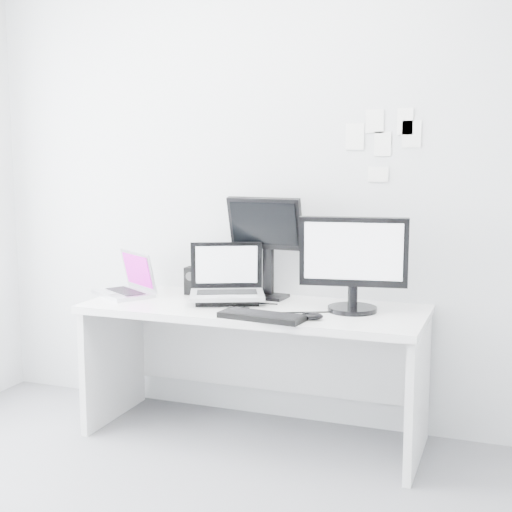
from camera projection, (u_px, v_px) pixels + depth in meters
name	position (u px, v px, depth m)	size (l,w,h in m)	color
back_wall	(275.00, 186.00, 3.99)	(3.60, 3.60, 0.00)	silver
desk	(254.00, 372.00, 3.81)	(1.80, 0.70, 0.73)	white
macbook	(122.00, 273.00, 4.01)	(0.35, 0.26, 0.26)	silver
speaker	(193.00, 281.00, 4.06)	(0.08, 0.08, 0.16)	black
dell_laptop	(227.00, 273.00, 3.81)	(0.40, 0.31, 0.33)	#B1B4B9
rear_monitor	(266.00, 246.00, 3.92)	(0.43, 0.15, 0.58)	black
samsung_monitor	(353.00, 263.00, 3.59)	(0.55, 0.25, 0.50)	black
keyboard	(262.00, 316.00, 3.45)	(0.42, 0.15, 0.03)	black
mouse	(312.00, 316.00, 3.44)	(0.11, 0.07, 0.04)	black
wall_note_0	(355.00, 136.00, 3.80)	(0.10, 0.00, 0.14)	white
wall_note_1	(383.00, 144.00, 3.75)	(0.09, 0.00, 0.13)	white
wall_note_2	(412.00, 134.00, 3.69)	(0.10, 0.00, 0.14)	white
wall_note_3	(378.00, 174.00, 3.78)	(0.11, 0.00, 0.08)	white
wall_note_4	(375.00, 121.00, 3.75)	(0.10, 0.00, 0.12)	white
wall_note_5	(405.00, 121.00, 3.69)	(0.08, 0.00, 0.14)	white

